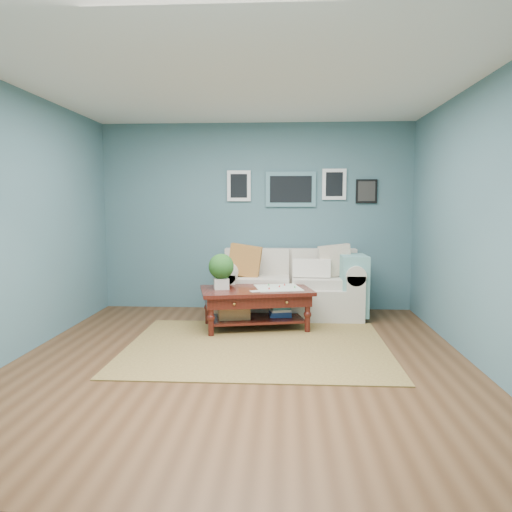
{
  "coord_description": "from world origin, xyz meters",
  "views": [
    {
      "loc": [
        0.43,
        -4.78,
        1.54
      ],
      "look_at": [
        0.09,
        1.0,
        0.93
      ],
      "focal_mm": 35.0,
      "sensor_mm": 36.0,
      "label": 1
    }
  ],
  "objects": [
    {
      "name": "loveseat",
      "position": [
        0.59,
        2.03,
        0.41
      ],
      "size": [
        1.97,
        0.89,
        1.01
      ],
      "color": "beige",
      "rests_on": "ground"
    },
    {
      "name": "coffee_table",
      "position": [
        -0.0,
        1.27,
        0.41
      ],
      "size": [
        1.47,
        1.05,
        0.93
      ],
      "rotation": [
        0.0,
        0.0,
        0.22
      ],
      "color": "black",
      "rests_on": "ground"
    },
    {
      "name": "room_shell",
      "position": [
        0.01,
        0.06,
        1.36
      ],
      "size": [
        5.0,
        5.02,
        2.7
      ],
      "color": "brown",
      "rests_on": "ground"
    },
    {
      "name": "area_rug",
      "position": [
        0.13,
        0.47,
        0.01
      ],
      "size": [
        2.8,
        2.24,
        0.01
      ],
      "primitive_type": "cube",
      "color": "brown",
      "rests_on": "ground"
    }
  ]
}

